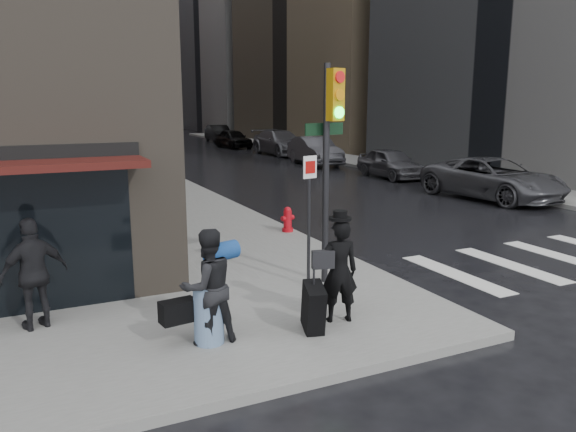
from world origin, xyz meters
name	(u,v)px	position (x,y,z in m)	size (l,w,h in m)	color
ground	(336,317)	(0.00, 0.00, 0.00)	(140.00, 140.00, 0.00)	black
sidewalk_left	(107,161)	(0.00, 27.00, 0.07)	(4.00, 50.00, 0.15)	slate
sidewalk_right	(308,153)	(13.50, 27.00, 0.07)	(3.00, 50.00, 0.15)	slate
bldg_right_far	(283,27)	(26.00, 58.00, 12.50)	(22.00, 20.00, 25.00)	gray
bldg_distant	(92,10)	(6.00, 78.00, 16.00)	(40.00, 12.00, 32.00)	gray
man_overcoat	(334,277)	(-0.36, -0.51, 0.92)	(1.14, 0.86, 1.84)	black
man_jeans	(207,287)	(-2.37, -0.37, 1.01)	(1.24, 0.76, 1.71)	black
man_greycoat	(34,274)	(-4.60, 1.30, 1.02)	(1.11, 0.73, 1.75)	black
traffic_light	(328,145)	(0.53, 1.28, 2.82)	(1.01, 0.57, 4.14)	black
fire_hydrant	(288,220)	(1.72, 5.56, 0.45)	(0.39, 0.30, 0.68)	#B60B15
parked_car_0	(493,178)	(11.24, 7.69, 0.77)	(2.55, 5.53, 1.54)	#45454A
parked_car_1	(391,163)	(11.29, 14.21, 0.71)	(1.67, 4.14, 1.41)	#46464A
parked_car_2	(315,151)	(10.67, 20.72, 0.80)	(1.69, 4.83, 1.59)	#45454A
parked_car_3	(280,142)	(11.49, 27.24, 0.82)	(2.31, 5.67, 1.65)	#4F4F54
parked_car_4	(233,139)	(10.44, 33.75, 0.72)	(1.70, 4.24, 1.44)	black
parked_car_5	(219,134)	(11.44, 40.27, 0.75)	(1.59, 4.55, 1.50)	black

